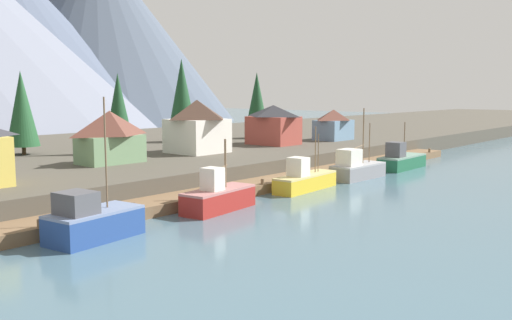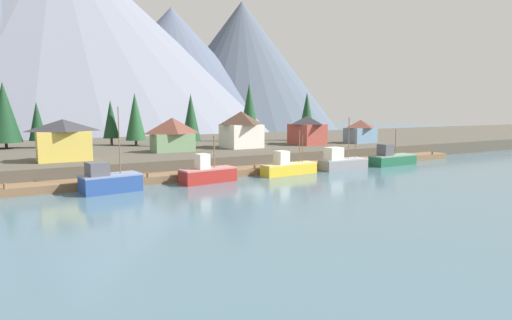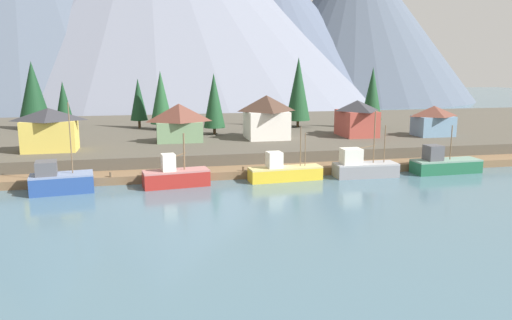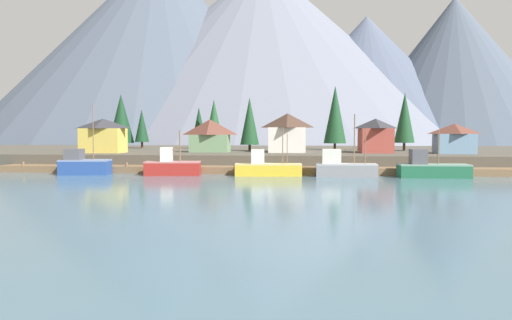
{
  "view_description": "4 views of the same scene",
  "coord_description": "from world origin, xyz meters",
  "px_view_note": "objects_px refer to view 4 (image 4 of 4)",
  "views": [
    {
      "loc": [
        -46.94,
        -36.27,
        10.48
      ],
      "look_at": [
        -0.74,
        3.92,
        2.92
      ],
      "focal_mm": 39.41,
      "sensor_mm": 36.0,
      "label": 1
    },
    {
      "loc": [
        -35.55,
        -54.24,
        9.84
      ],
      "look_at": [
        -2.34,
        2.7,
        1.94
      ],
      "focal_mm": 30.14,
      "sensor_mm": 36.0,
      "label": 2
    },
    {
      "loc": [
        -15.27,
        -60.2,
        14.15
      ],
      "look_at": [
        -2.0,
        2.16,
        1.97
      ],
      "focal_mm": 35.26,
      "sensor_mm": 36.0,
      "label": 3
    },
    {
      "loc": [
        5.62,
        -65.14,
        5.91
      ],
      "look_at": [
        -1.09,
        1.23,
        2.01
      ],
      "focal_mm": 32.6,
      "sensor_mm": 36.0,
      "label": 4
    }
  ],
  "objects_px": {
    "fishing_boat_yellow": "(267,168)",
    "fishing_boat_red": "(172,167)",
    "house_white": "(287,132)",
    "conifer_near_right": "(121,119)",
    "conifer_near_left": "(142,126)",
    "conifer_mid_right": "(405,118)",
    "fishing_boat_grey": "(343,167)",
    "conifer_back_left": "(199,125)",
    "house_red": "(375,135)",
    "house_green": "(210,135)",
    "fishing_boat_blue": "(84,165)",
    "conifer_back_right": "(335,115)",
    "conifer_centre": "(214,122)",
    "fishing_boat_green": "(431,169)",
    "conifer_mid_left": "(250,121)",
    "house_yellow": "(103,135)",
    "house_blue": "(454,138)"
  },
  "relations": [
    {
      "from": "house_white",
      "to": "conifer_mid_right",
      "type": "xyz_separation_m",
      "value": [
        22.0,
        8.83,
        2.81
      ]
    },
    {
      "from": "house_green",
      "to": "conifer_back_left",
      "type": "height_order",
      "value": "conifer_back_left"
    },
    {
      "from": "conifer_near_left",
      "to": "conifer_back_left",
      "type": "bearing_deg",
      "value": -3.01
    },
    {
      "from": "house_white",
      "to": "conifer_near_right",
      "type": "relative_size",
      "value": 0.56
    },
    {
      "from": "house_blue",
      "to": "conifer_near_left",
      "type": "bearing_deg",
      "value": 160.33
    },
    {
      "from": "conifer_near_left",
      "to": "fishing_boat_yellow",
      "type": "bearing_deg",
      "value": -50.49
    },
    {
      "from": "fishing_boat_green",
      "to": "conifer_mid_left",
      "type": "distance_m",
      "value": 37.88
    },
    {
      "from": "conifer_near_right",
      "to": "conifer_near_left",
      "type": "bearing_deg",
      "value": -13.39
    },
    {
      "from": "conifer_mid_left",
      "to": "fishing_boat_green",
      "type": "bearing_deg",
      "value": -43.08
    },
    {
      "from": "house_blue",
      "to": "conifer_near_right",
      "type": "bearing_deg",
      "value": 160.81
    },
    {
      "from": "fishing_boat_grey",
      "to": "conifer_near_left",
      "type": "bearing_deg",
      "value": 139.09
    },
    {
      "from": "house_yellow",
      "to": "conifer_near_right",
      "type": "xyz_separation_m",
      "value": [
        -7.05,
        25.61,
        3.69
      ]
    },
    {
      "from": "fishing_boat_blue",
      "to": "conifer_near_right",
      "type": "xyz_separation_m",
      "value": [
        -10.25,
        39.48,
        7.82
      ]
    },
    {
      "from": "conifer_near_right",
      "to": "conifer_back_right",
      "type": "bearing_deg",
      "value": -8.18
    },
    {
      "from": "house_red",
      "to": "conifer_near_left",
      "type": "height_order",
      "value": "conifer_near_left"
    },
    {
      "from": "fishing_boat_blue",
      "to": "house_blue",
      "type": "relative_size",
      "value": 1.61
    },
    {
      "from": "house_yellow",
      "to": "fishing_boat_yellow",
      "type": "bearing_deg",
      "value": -24.45
    },
    {
      "from": "fishing_boat_grey",
      "to": "conifer_back_left",
      "type": "relative_size",
      "value": 0.93
    },
    {
      "from": "fishing_boat_red",
      "to": "fishing_boat_grey",
      "type": "xyz_separation_m",
      "value": [
        23.66,
        0.24,
        0.06
      ]
    },
    {
      "from": "conifer_mid_right",
      "to": "house_red",
      "type": "bearing_deg",
      "value": -126.55
    },
    {
      "from": "house_red",
      "to": "conifer_mid_left",
      "type": "relative_size",
      "value": 0.71
    },
    {
      "from": "conifer_near_left",
      "to": "conifer_near_right",
      "type": "distance_m",
      "value": 5.65
    },
    {
      "from": "fishing_boat_red",
      "to": "conifer_near_left",
      "type": "relative_size",
      "value": 0.91
    },
    {
      "from": "house_white",
      "to": "house_red",
      "type": "relative_size",
      "value": 0.95
    },
    {
      "from": "fishing_boat_yellow",
      "to": "fishing_boat_red",
      "type": "bearing_deg",
      "value": 177.2
    },
    {
      "from": "house_yellow",
      "to": "house_red",
      "type": "distance_m",
      "value": 46.93
    },
    {
      "from": "fishing_boat_green",
      "to": "conifer_near_left",
      "type": "relative_size",
      "value": 1.06
    },
    {
      "from": "house_white",
      "to": "conifer_mid_right",
      "type": "bearing_deg",
      "value": 21.87
    },
    {
      "from": "fishing_boat_yellow",
      "to": "fishing_boat_blue",
      "type": "bearing_deg",
      "value": 177.1
    },
    {
      "from": "fishing_boat_yellow",
      "to": "fishing_boat_green",
      "type": "distance_m",
      "value": 21.89
    },
    {
      "from": "conifer_near_right",
      "to": "conifer_centre",
      "type": "xyz_separation_m",
      "value": [
        22.49,
        -5.41,
        -0.9
      ]
    },
    {
      "from": "conifer_back_right",
      "to": "conifer_centre",
      "type": "height_order",
      "value": "conifer_back_right"
    },
    {
      "from": "house_yellow",
      "to": "house_green",
      "type": "relative_size",
      "value": 1.02
    },
    {
      "from": "fishing_boat_grey",
      "to": "house_red",
      "type": "relative_size",
      "value": 1.16
    },
    {
      "from": "fishing_boat_yellow",
      "to": "house_white",
      "type": "xyz_separation_m",
      "value": [
        2.19,
        18.83,
        4.88
      ]
    },
    {
      "from": "fishing_boat_yellow",
      "to": "house_blue",
      "type": "distance_m",
      "value": 33.98
    },
    {
      "from": "fishing_boat_yellow",
      "to": "conifer_back_left",
      "type": "distance_m",
      "value": 41.59
    },
    {
      "from": "house_yellow",
      "to": "fishing_boat_green",
      "type": "bearing_deg",
      "value": -14.71
    },
    {
      "from": "house_yellow",
      "to": "conifer_back_right",
      "type": "bearing_deg",
      "value": 24.78
    },
    {
      "from": "fishing_boat_green",
      "to": "conifer_near_left",
      "type": "xyz_separation_m",
      "value": [
        -52.96,
        37.8,
        6.33
      ]
    },
    {
      "from": "house_green",
      "to": "conifer_mid_right",
      "type": "relative_size",
      "value": 0.64
    },
    {
      "from": "fishing_boat_red",
      "to": "fishing_boat_grey",
      "type": "distance_m",
      "value": 23.66
    },
    {
      "from": "fishing_boat_green",
      "to": "house_white",
      "type": "xyz_separation_m",
      "value": [
        -19.7,
        18.96,
        4.83
      ]
    },
    {
      "from": "fishing_boat_green",
      "to": "conifer_mid_left",
      "type": "xyz_separation_m",
      "value": [
        -27.19,
        25.43,
        7.01
      ]
    },
    {
      "from": "fishing_boat_yellow",
      "to": "conifer_centre",
      "type": "xyz_separation_m",
      "value": [
        -13.83,
        33.52,
        7.15
      ]
    },
    {
      "from": "fishing_boat_grey",
      "to": "house_white",
      "type": "height_order",
      "value": "house_white"
    },
    {
      "from": "conifer_near_right",
      "to": "conifer_mid_right",
      "type": "distance_m",
      "value": 61.55
    },
    {
      "from": "house_yellow",
      "to": "conifer_mid_right",
      "type": "distance_m",
      "value": 55.45
    },
    {
      "from": "house_white",
      "to": "conifer_near_right",
      "type": "xyz_separation_m",
      "value": [
        -38.51,
        20.09,
        3.18
      ]
    },
    {
      "from": "house_white",
      "to": "conifer_back_left",
      "type": "xyz_separation_m",
      "value": [
        -20.04,
        18.14,
        1.71
      ]
    }
  ]
}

